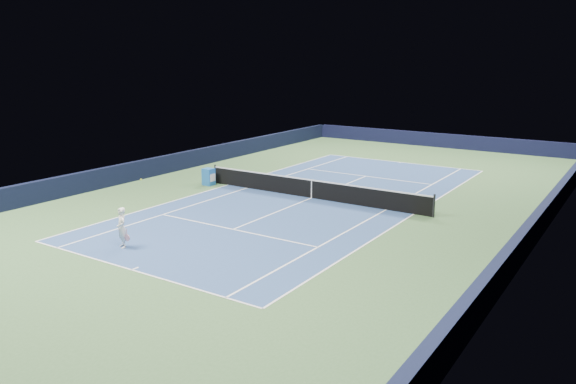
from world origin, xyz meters
The scene contains 19 objects.
ground centered at (0.00, 0.00, 0.00)m, with size 40.00×40.00×0.00m, color #3A5E33.
wall_far centered at (0.00, 19.82, 0.55)m, with size 22.00×0.35×1.10m, color black.
wall_right centered at (10.82, 0.00, 0.55)m, with size 0.35×40.00×1.10m, color #101732.
wall_left centered at (-10.82, 0.00, 0.55)m, with size 0.35×40.00×1.10m, color black.
court_surface centered at (0.00, 0.00, 0.00)m, with size 10.97×23.77×0.01m, color navy.
baseline_far centered at (0.00, 11.88, 0.01)m, with size 10.97×0.08×0.00m, color white.
baseline_near centered at (0.00, -11.88, 0.01)m, with size 10.97×0.08×0.00m, color white.
sideline_doubles_right centered at (5.49, 0.00, 0.01)m, with size 0.08×23.77×0.00m, color white.
sideline_doubles_left centered at (-5.49, 0.00, 0.01)m, with size 0.08×23.77×0.00m, color white.
sideline_singles_right centered at (4.12, 0.00, 0.01)m, with size 0.08×23.77×0.00m, color white.
sideline_singles_left centered at (-4.12, 0.00, 0.01)m, with size 0.08×23.77×0.00m, color white.
service_line_far centered at (0.00, 6.40, 0.01)m, with size 8.23×0.08×0.00m, color white.
service_line_near centered at (0.00, -6.40, 0.01)m, with size 8.23×0.08×0.00m, color white.
center_service_line centered at (0.00, 0.00, 0.01)m, with size 0.08×12.80×0.00m, color white.
center_mark_far centered at (0.00, 11.73, 0.01)m, with size 0.08×0.30×0.00m, color white.
center_mark_near centered at (0.00, -11.73, 0.01)m, with size 0.08×0.30×0.00m, color white.
tennis_net centered at (0.00, 0.00, 0.50)m, with size 12.90×0.10×1.07m.
sponsor_cube centered at (-6.40, -0.59, 0.47)m, with size 0.61×0.54×0.95m.
tennis_player centered at (-2.06, -10.47, 0.78)m, with size 0.79×1.32×2.50m.
Camera 1 is at (14.25, -23.92, 7.07)m, focal length 35.00 mm.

